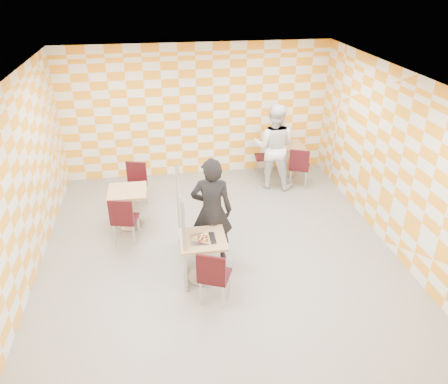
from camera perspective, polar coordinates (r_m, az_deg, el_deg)
name	(u,v)px	position (r m, az deg, el deg)	size (l,w,h in m)	color
room_shell	(215,164)	(7.25, -1.21, 3.64)	(7.00, 7.00, 7.00)	gray
main_table	(203,251)	(6.81, -2.73, -7.75)	(0.70, 0.70, 0.75)	tan
second_table	(287,154)	(10.32, 8.22, 4.88)	(0.70, 0.70, 0.75)	tan
empty_table	(128,202)	(8.34, -12.37, -1.25)	(0.70, 0.70, 0.75)	tan
chair_main_front	(213,274)	(6.30, -1.43, -10.67)	(0.56, 0.56, 0.92)	#360A10
chair_second_front	(299,165)	(9.72, 9.80, 3.52)	(0.56, 0.56, 0.92)	#360A10
chair_second_side	(268,153)	(10.24, 5.83, 5.06)	(0.46, 0.46, 0.92)	#360A10
chair_empty_near	(123,217)	(7.79, -13.00, -3.24)	(0.51, 0.51, 0.92)	#360A10
chair_empty_far	(135,181)	(9.02, -11.50, 1.38)	(0.54, 0.54, 0.92)	#360A10
partition	(181,225)	(6.95, -5.59, -4.26)	(0.08, 1.38, 1.55)	white
man_dark	(212,211)	(7.04, -1.61, -2.48)	(0.67, 0.44, 1.84)	black
man_white	(274,146)	(9.55, 6.55, 5.93)	(0.92, 0.72, 1.89)	white
pizza_on_foil	(203,238)	(6.65, -2.77, -6.01)	(0.40, 0.40, 0.04)	silver
sport_bottle	(282,140)	(10.24, 7.60, 6.73)	(0.06, 0.06, 0.20)	white
soda_bottle	(290,139)	(10.29, 8.55, 6.85)	(0.07, 0.07, 0.23)	black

